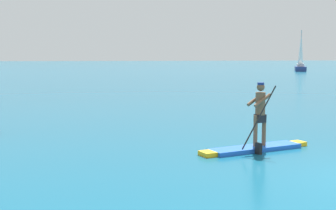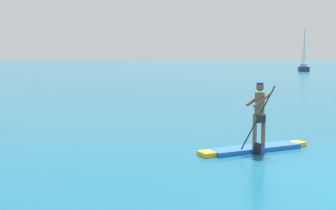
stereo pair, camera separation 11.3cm
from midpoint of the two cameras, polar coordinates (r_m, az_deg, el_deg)
The scene contains 2 objects.
paddleboarder_mid_center at distance 12.01m, azimuth 11.55°, elevation -4.01°, with size 3.32×1.24×1.84m.
sailboat_right_horizon at distance 76.87m, azimuth 17.15°, elevation 4.83°, with size 4.16×6.07×6.79m.
Camera 2 is at (-6.39, -7.24, 2.51)m, focal length 47.16 mm.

